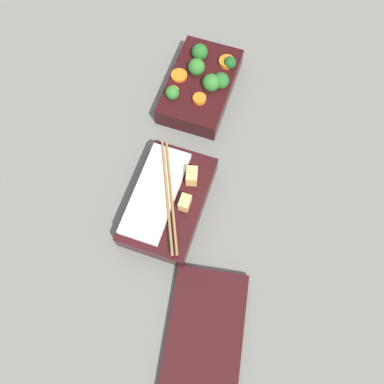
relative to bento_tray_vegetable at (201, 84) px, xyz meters
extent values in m
plane|color=slate|center=(0.13, 0.02, -0.03)|extent=(3.00, 3.00, 0.00)
cube|color=black|center=(0.00, 0.00, -0.01)|extent=(0.21, 0.13, 0.04)
sphere|color=#2D7028|center=(0.06, -0.04, 0.02)|extent=(0.03, 0.03, 0.03)
sphere|color=#236023|center=(0.00, 0.04, 0.03)|extent=(0.03, 0.03, 0.03)
sphere|color=#19511E|center=(-0.05, 0.05, 0.02)|extent=(0.03, 0.03, 0.03)
sphere|color=#236023|center=(-0.06, -0.02, 0.03)|extent=(0.03, 0.03, 0.03)
sphere|color=#2D7028|center=(-0.02, -0.02, 0.03)|extent=(0.04, 0.04, 0.04)
sphere|color=#2D7028|center=(0.01, 0.02, 0.03)|extent=(0.04, 0.04, 0.04)
cylinder|color=orange|center=(0.05, 0.01, 0.02)|extent=(0.04, 0.04, 0.01)
cylinder|color=orange|center=(0.05, -0.04, 0.02)|extent=(0.03, 0.03, 0.01)
cylinder|color=orange|center=(0.01, -0.05, 0.02)|extent=(0.05, 0.05, 0.01)
cylinder|color=orange|center=(-0.06, 0.04, 0.02)|extent=(0.04, 0.04, 0.01)
cube|color=black|center=(0.27, 0.03, -0.01)|extent=(0.21, 0.13, 0.04)
cube|color=silver|center=(0.27, 0.00, 0.02)|extent=(0.18, 0.07, 0.01)
cube|color=#EAB266|center=(0.22, 0.05, 0.03)|extent=(0.03, 0.03, 0.03)
cube|color=#EAB266|center=(0.27, 0.06, 0.03)|extent=(0.03, 0.02, 0.03)
cylinder|color=olive|center=(0.27, 0.02, 0.03)|extent=(0.20, 0.09, 0.01)
cylinder|color=olive|center=(0.27, 0.03, 0.03)|extent=(0.20, 0.09, 0.01)
cube|color=black|center=(0.46, 0.16, -0.02)|extent=(0.22, 0.16, 0.01)
camera|label=1|loc=(0.48, 0.14, 0.65)|focal=35.00mm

